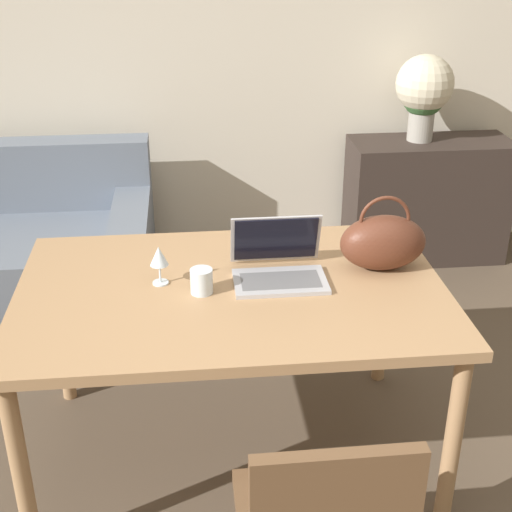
{
  "coord_description": "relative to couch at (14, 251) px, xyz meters",
  "views": [
    {
      "loc": [
        -0.28,
        -1.68,
        2.0
      ],
      "look_at": [
        -0.05,
        0.59,
        0.89
      ],
      "focal_mm": 50.0,
      "sensor_mm": 36.0,
      "label": 1
    }
  ],
  "objects": [
    {
      "name": "drinking_glass",
      "position": [
        1.02,
        -1.48,
        0.53
      ],
      "size": [
        0.08,
        0.08,
        0.09
      ],
      "color": "silver",
      "rests_on": "dining_table"
    },
    {
      "name": "couch",
      "position": [
        0.0,
        0.0,
        0.0
      ],
      "size": [
        1.54,
        0.93,
        0.82
      ],
      "color": "slate",
      "rests_on": "ground_plane"
    },
    {
      "name": "wall_back",
      "position": [
        1.26,
        0.6,
        1.07
      ],
      "size": [
        10.0,
        0.06,
        2.7
      ],
      "color": "beige",
      "rests_on": "ground_plane"
    },
    {
      "name": "sideboard",
      "position": [
        2.46,
        0.29,
        0.1
      ],
      "size": [
        0.97,
        0.4,
        0.76
      ],
      "color": "#332823",
      "rests_on": "ground_plane"
    },
    {
      "name": "wine_glass",
      "position": [
        0.87,
        -1.39,
        0.59
      ],
      "size": [
        0.07,
        0.07,
        0.15
      ],
      "color": "silver",
      "rests_on": "dining_table"
    },
    {
      "name": "dining_table",
      "position": [
        1.13,
        -1.45,
        0.41
      ],
      "size": [
        1.56,
        1.02,
        0.77
      ],
      "color": "#A87F56",
      "rests_on": "ground_plane"
    },
    {
      "name": "handbag",
      "position": [
        1.7,
        -1.35,
        0.6
      ],
      "size": [
        0.33,
        0.18,
        0.29
      ],
      "color": "#592D1E",
      "rests_on": "dining_table"
    },
    {
      "name": "flower_vase",
      "position": [
        2.38,
        0.31,
        0.78
      ],
      "size": [
        0.34,
        0.34,
        0.51
      ],
      "color": "#9E998E",
      "rests_on": "sideboard"
    },
    {
      "name": "laptop",
      "position": [
        1.31,
        -1.37,
        0.55
      ],
      "size": [
        0.34,
        0.29,
        0.22
      ],
      "color": "#ADADB2",
      "rests_on": "dining_table"
    }
  ]
}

